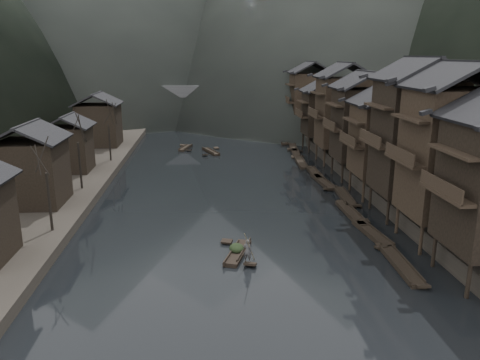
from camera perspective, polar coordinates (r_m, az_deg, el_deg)
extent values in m
plane|color=black|center=(40.62, 0.30, -7.77)|extent=(300.00, 300.00, 0.00)
cube|color=#2D2823|center=(87.47, 21.50, 4.25)|extent=(40.00, 200.00, 1.80)
cube|color=#2D2823|center=(84.97, -26.47, 3.21)|extent=(40.00, 200.00, 1.20)
cylinder|color=black|center=(35.13, 26.11, -10.91)|extent=(0.30, 0.30, 2.90)
cylinder|color=black|center=(38.92, 22.58, -7.97)|extent=(0.30, 0.30, 2.90)
cylinder|color=black|center=(40.22, 26.11, -7.63)|extent=(0.30, 0.30, 2.90)
cube|color=black|center=(34.83, 23.88, -1.55)|extent=(1.20, 5.70, 0.25)
cylinder|color=black|center=(40.73, 21.20, -6.81)|extent=(0.30, 0.30, 2.90)
cylinder|color=black|center=(44.81, 18.61, -4.58)|extent=(0.30, 0.30, 2.90)
cylinder|color=black|center=(41.98, 24.61, -6.53)|extent=(0.30, 0.30, 2.90)
cylinder|color=black|center=(45.94, 21.78, -4.40)|extent=(0.30, 0.30, 2.90)
cube|color=black|center=(42.40, 24.46, 2.96)|extent=(7.00, 6.00, 10.52)
cube|color=black|center=(40.73, 19.44, 2.25)|extent=(1.20, 5.70, 0.25)
cylinder|color=black|center=(46.72, 17.58, -3.69)|extent=(0.30, 0.30, 2.90)
cylinder|color=black|center=(50.98, 15.61, -1.98)|extent=(0.30, 0.30, 2.90)
cylinder|color=black|center=(47.81, 20.64, -3.54)|extent=(0.30, 0.30, 2.90)
cylinder|color=black|center=(51.97, 18.46, -1.88)|extent=(0.30, 0.30, 2.90)
cube|color=black|center=(48.51, 20.58, 4.91)|extent=(7.00, 6.00, 10.81)
cube|color=black|center=(47.05, 16.08, 4.32)|extent=(1.20, 5.70, 0.25)
cylinder|color=black|center=(52.96, 14.81, -1.29)|extent=(0.30, 0.30, 2.90)
cylinder|color=black|center=(57.33, 13.27, 0.05)|extent=(0.30, 0.30, 2.90)
cylinder|color=black|center=(53.92, 17.57, -1.21)|extent=(0.30, 0.30, 2.90)
cylinder|color=black|center=(58.22, 15.85, 0.11)|extent=(0.30, 0.30, 2.90)
cube|color=black|center=(55.08, 17.42, 4.70)|extent=(7.00, 6.00, 7.80)
cube|color=black|center=(53.79, 13.42, 4.33)|extent=(1.20, 5.70, 0.25)
cylinder|color=black|center=(60.29, 12.36, 0.84)|extent=(0.30, 0.30, 2.90)
cylinder|color=black|center=(64.76, 11.16, 1.89)|extent=(0.30, 0.30, 2.90)
cylinder|color=black|center=(61.14, 14.83, 0.88)|extent=(0.30, 0.30, 2.90)
cylinder|color=black|center=(65.55, 13.48, 1.91)|extent=(0.30, 0.30, 2.90)
cube|color=black|center=(62.38, 14.78, 6.59)|extent=(7.00, 6.00, 8.98)
cube|color=black|center=(61.25, 11.19, 6.23)|extent=(1.20, 5.70, 0.25)
cylinder|color=black|center=(68.72, 10.24, 2.69)|extent=(0.30, 0.30, 2.90)
cylinder|color=black|center=(73.27, 9.31, 3.50)|extent=(0.30, 0.30, 2.90)
cylinder|color=black|center=(69.46, 12.44, 2.71)|extent=(0.30, 0.30, 2.90)
cylinder|color=black|center=(73.96, 11.38, 3.51)|extent=(0.30, 0.30, 2.90)
cube|color=black|center=(70.81, 12.44, 8.08)|extent=(7.00, 6.00, 9.91)
cube|color=black|center=(69.82, 9.25, 7.73)|extent=(1.20, 5.70, 0.25)
cylinder|color=black|center=(78.23, 8.42, 4.27)|extent=(0.30, 0.30, 2.90)
cylinder|color=black|center=(82.84, 7.69, 4.89)|extent=(0.30, 0.30, 2.90)
cylinder|color=black|center=(78.88, 10.37, 4.27)|extent=(0.30, 0.30, 2.90)
cylinder|color=black|center=(83.45, 9.54, 4.90)|extent=(0.30, 0.30, 2.90)
cube|color=black|center=(80.53, 10.34, 7.99)|extent=(7.00, 6.00, 7.10)
cube|color=black|center=(79.65, 7.52, 7.77)|extent=(1.20, 5.70, 0.25)
cylinder|color=black|center=(89.78, 6.73, 5.71)|extent=(0.30, 0.30, 2.90)
cylinder|color=black|center=(94.44, 6.18, 6.19)|extent=(0.30, 0.30, 2.90)
cylinder|color=black|center=(90.36, 8.45, 5.71)|extent=(0.30, 0.30, 2.90)
cylinder|color=black|center=(94.98, 7.82, 6.19)|extent=(0.30, 0.30, 2.90)
cube|color=black|center=(91.98, 8.49, 9.74)|extent=(7.00, 6.00, 9.69)
cube|color=black|center=(91.22, 5.99, 9.47)|extent=(1.20, 5.70, 0.25)
cube|color=black|center=(51.64, -24.02, 1.09)|extent=(6.00, 6.00, 6.50)
cube|color=black|center=(64.77, -20.01, 3.79)|extent=(5.00, 5.00, 5.80)
cube|color=black|center=(81.94, -16.80, 6.62)|extent=(6.50, 6.50, 6.80)
cylinder|color=black|center=(43.42, -22.93, -2.18)|extent=(0.24, 0.24, 5.15)
cylinder|color=black|center=(55.73, -18.79, 1.92)|extent=(0.24, 0.24, 5.29)
cylinder|color=black|center=(69.65, -15.95, 4.58)|extent=(0.24, 0.24, 5.12)
cube|color=black|center=(38.44, 18.96, -9.78)|extent=(1.35, 7.14, 0.30)
cube|color=black|center=(38.36, 18.99, -9.53)|extent=(1.40, 7.00, 0.10)
cube|color=black|center=(41.20, 16.97, -7.69)|extent=(0.97, 0.90, 0.35)
cube|color=black|center=(35.66, 21.33, -11.77)|extent=(0.97, 0.90, 0.35)
cube|color=black|center=(43.90, 15.80, -6.36)|extent=(1.79, 6.50, 0.30)
cube|color=black|center=(43.84, 15.81, -6.14)|extent=(1.83, 6.38, 0.10)
cube|color=black|center=(46.66, 14.92, -4.83)|extent=(1.02, 0.89, 0.34)
cube|color=black|center=(41.09, 16.83, -7.74)|extent=(1.02, 0.89, 0.34)
cube|color=black|center=(48.85, 13.37, -3.99)|extent=(1.24, 7.31, 0.30)
cube|color=black|center=(48.79, 13.38, -3.79)|extent=(1.29, 7.17, 0.10)
cube|color=black|center=(51.99, 12.29, -2.60)|extent=(0.95, 0.91, 0.36)
cube|color=black|center=(45.66, 14.61, -5.25)|extent=(0.95, 0.91, 0.36)
cube|color=black|center=(54.39, 12.60, -1.98)|extent=(1.67, 7.28, 0.30)
cube|color=black|center=(54.34, 12.61, -1.80)|extent=(1.71, 7.14, 0.10)
cube|color=black|center=(57.45, 11.36, -0.85)|extent=(1.00, 0.96, 0.36)
cube|color=black|center=(51.30, 14.01, -2.95)|extent=(1.00, 0.96, 0.36)
cube|color=black|center=(60.14, 10.02, -0.20)|extent=(1.60, 7.26, 0.30)
cube|color=black|center=(60.09, 10.02, -0.04)|extent=(1.65, 7.12, 0.10)
cube|color=black|center=(63.39, 9.47, 0.74)|extent=(0.99, 0.95, 0.36)
cube|color=black|center=(56.84, 10.64, -0.99)|extent=(0.99, 0.95, 0.36)
cube|color=black|center=(64.38, 9.03, 0.85)|extent=(1.15, 6.18, 0.30)
cube|color=black|center=(64.33, 9.04, 1.01)|extent=(1.21, 6.06, 0.10)
cube|color=black|center=(67.14, 8.44, 1.59)|extent=(0.94, 0.77, 0.33)
cube|color=black|center=(61.56, 9.69, 0.30)|extent=(0.94, 0.77, 0.33)
cube|color=black|center=(70.38, 7.40, 2.14)|extent=(1.62, 7.69, 0.30)
cube|color=black|center=(70.34, 7.41, 2.28)|extent=(1.67, 7.54, 0.10)
cube|color=black|center=(73.79, 6.64, 2.88)|extent=(1.00, 1.00, 0.37)
cube|color=black|center=(66.92, 8.25, 1.55)|extent=(1.00, 1.00, 0.37)
cube|color=black|center=(77.02, 6.78, 3.28)|extent=(1.85, 6.23, 0.30)
cube|color=black|center=(76.99, 6.79, 3.41)|extent=(1.89, 6.11, 0.10)
cube|color=black|center=(79.74, 6.12, 3.81)|extent=(1.02, 0.87, 0.33)
cube|color=black|center=(74.27, 7.49, 2.93)|extent=(1.02, 0.87, 0.33)
cube|color=black|center=(81.70, 6.48, 3.97)|extent=(1.99, 7.09, 0.30)
cube|color=black|center=(81.66, 6.49, 4.09)|extent=(2.02, 6.95, 0.10)
cube|color=black|center=(84.81, 5.78, 4.50)|extent=(1.04, 0.97, 0.35)
cube|color=black|center=(78.55, 7.25, 3.60)|extent=(1.04, 0.97, 0.35)
cube|color=black|center=(87.26, 5.32, 4.71)|extent=(1.72, 6.00, 0.30)
cube|color=black|center=(87.23, 5.32, 4.83)|extent=(1.76, 5.89, 0.10)
cube|color=black|center=(89.93, 4.83, 5.13)|extent=(1.01, 0.83, 0.32)
cube|color=black|center=(84.56, 5.84, 4.46)|extent=(1.01, 0.83, 0.32)
cube|color=black|center=(93.67, 4.68, 5.44)|extent=(1.14, 7.04, 0.30)
cube|color=black|center=(93.64, 4.68, 5.55)|extent=(1.19, 6.90, 0.10)
cube|color=black|center=(96.94, 4.37, 5.86)|extent=(0.94, 0.87, 0.35)
cube|color=black|center=(90.36, 5.00, 5.17)|extent=(0.94, 0.87, 0.35)
cube|color=black|center=(77.74, -3.58, 3.47)|extent=(2.97, 5.94, 0.30)
cube|color=black|center=(77.70, -3.58, 3.60)|extent=(2.98, 5.85, 0.10)
cube|color=black|center=(80.37, -2.92, 3.96)|extent=(1.05, 0.98, 0.32)
cube|color=black|center=(75.07, -4.29, 3.15)|extent=(1.05, 0.98, 0.32)
cube|color=black|center=(81.24, -6.66, 3.90)|extent=(2.33, 4.96, 0.30)
cube|color=black|center=(81.21, -6.66, 4.03)|extent=(2.35, 4.88, 0.10)
cube|color=black|center=(83.45, -7.06, 4.28)|extent=(0.99, 0.82, 0.30)
cube|color=black|center=(78.99, -6.24, 3.70)|extent=(0.99, 0.82, 0.30)
cube|color=black|center=(102.28, 1.73, 6.30)|extent=(2.08, 4.80, 0.30)
cube|color=black|center=(102.26, 1.73, 6.40)|extent=(2.11, 4.72, 0.10)
cube|color=black|center=(104.47, 1.89, 6.56)|extent=(0.97, 0.77, 0.29)
cube|color=black|center=(100.06, 1.56, 6.19)|extent=(0.97, 0.77, 0.29)
cube|color=black|center=(107.13, -1.62, 6.70)|extent=(1.92, 5.63, 0.30)
cube|color=black|center=(107.11, -1.62, 6.80)|extent=(1.95, 5.53, 0.10)
cube|color=black|center=(109.73, -1.46, 6.98)|extent=(0.95, 0.82, 0.31)
cube|color=black|center=(104.50, -1.80, 6.57)|extent=(0.95, 0.82, 0.31)
cube|color=#4C4C4F|center=(109.68, -2.89, 10.59)|extent=(40.00, 6.00, 1.60)
cube|color=#4C4C4F|center=(106.89, -2.85, 11.17)|extent=(40.00, 0.50, 1.00)
cube|color=#4C4C4F|center=(112.28, -2.94, 11.36)|extent=(40.00, 0.50, 1.00)
cube|color=#4C4C4F|center=(110.55, -10.21, 8.33)|extent=(3.20, 6.00, 6.40)
cube|color=#4C4C4F|center=(110.03, -5.23, 8.47)|extent=(3.20, 6.00, 6.40)
cube|color=#4C4C4F|center=(110.28, -0.50, 8.55)|extent=(3.20, 6.00, 6.40)
cube|color=#4C4C4F|center=(111.34, 4.44, 8.57)|extent=(3.20, 6.00, 6.40)
cube|color=black|center=(38.50, -0.27, -8.86)|extent=(2.67, 5.16, 0.30)
cube|color=black|center=(38.42, -0.27, -8.62)|extent=(2.69, 5.08, 0.10)
cube|color=black|center=(40.51, -1.62, -7.39)|extent=(1.09, 0.90, 0.30)
cube|color=black|center=(36.41, 1.24, -10.09)|extent=(1.09, 0.90, 0.30)
ellipsoid|color=black|center=(38.45, -0.42, -7.83)|extent=(1.21, 1.59, 0.73)
imported|color=#4D4C4F|center=(36.39, 0.92, -8.25)|extent=(0.79, 0.67, 1.84)
cylinder|color=#8C7A51|center=(35.47, 1.26, -4.43)|extent=(1.13, 2.07, 3.30)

